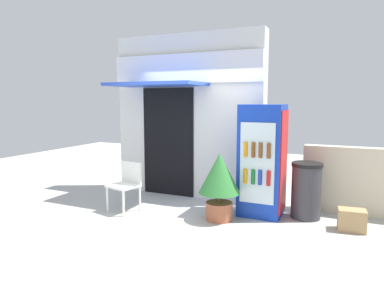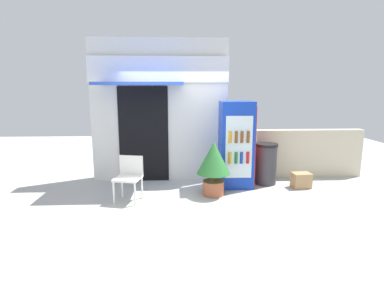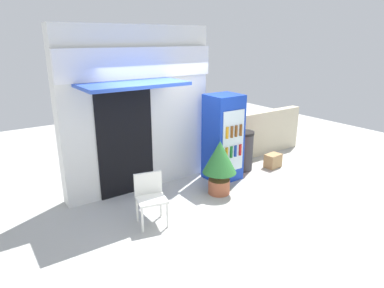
% 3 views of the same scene
% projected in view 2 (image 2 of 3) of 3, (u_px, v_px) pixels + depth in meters
% --- Properties ---
extents(ground, '(16.00, 16.00, 0.00)m').
position_uv_depth(ground, '(178.00, 201.00, 5.88)').
color(ground, '#B2B2AD').
extents(storefront_building, '(3.09, 1.29, 3.22)m').
position_uv_depth(storefront_building, '(159.00, 109.00, 7.02)').
color(storefront_building, silver).
rests_on(storefront_building, ground).
extents(drink_cooler, '(0.71, 0.69, 1.86)m').
position_uv_depth(drink_cooler, '(236.00, 144.00, 6.61)').
color(drink_cooler, '#1438B2').
rests_on(drink_cooler, ground).
extents(plastic_chair, '(0.56, 0.53, 0.85)m').
position_uv_depth(plastic_chair, '(129.00, 174.00, 5.84)').
color(plastic_chair, white).
rests_on(plastic_chair, ground).
extents(potted_plant_near_shop, '(0.67, 0.67, 1.09)m').
position_uv_depth(potted_plant_near_shop, '(214.00, 163.00, 6.09)').
color(potted_plant_near_shop, '#AD5B3D').
rests_on(potted_plant_near_shop, ground).
extents(trash_bin, '(0.50, 0.50, 0.92)m').
position_uv_depth(trash_bin, '(266.00, 164.00, 6.86)').
color(trash_bin, '#38383D').
rests_on(trash_bin, ground).
extents(stone_boundary_wall, '(2.58, 0.23, 1.15)m').
position_uv_depth(stone_boundary_wall, '(308.00, 153.00, 7.41)').
color(stone_boundary_wall, beige).
rests_on(stone_boundary_wall, ground).
extents(cardboard_box, '(0.41, 0.30, 0.33)m').
position_uv_depth(cardboard_box, '(301.00, 180.00, 6.62)').
color(cardboard_box, tan).
rests_on(cardboard_box, ground).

